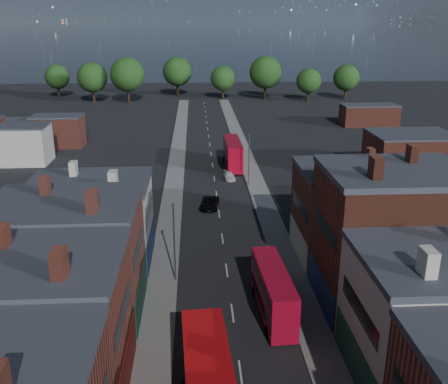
{
  "coord_description": "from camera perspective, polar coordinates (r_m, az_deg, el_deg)",
  "views": [
    {
      "loc": [
        -2.96,
        -14.0,
        24.34
      ],
      "look_at": [
        0.0,
        36.79,
        6.94
      ],
      "focal_mm": 40.0,
      "sensor_mm": 36.0,
      "label": 1
    }
  ],
  "objects": [
    {
      "name": "pavement_west",
      "position": [
        68.54,
        -6.08,
        -1.97
      ],
      "size": [
        3.0,
        200.0,
        0.12
      ],
      "primitive_type": "cube",
      "color": "gray",
      "rests_on": "ground"
    },
    {
      "name": "pavement_east",
      "position": [
        69.1,
        4.75,
        -1.75
      ],
      "size": [
        3.0,
        200.0,
        0.12
      ],
      "primitive_type": "cube",
      "color": "gray",
      "rests_on": "ground"
    },
    {
      "name": "lamp_post_2",
      "position": [
        48.23,
        -5.73,
        -5.24
      ],
      "size": [
        0.25,
        0.7,
        8.12
      ],
      "color": "slate",
      "rests_on": "ground"
    },
    {
      "name": "lamp_post_3",
      "position": [
        76.99,
        2.87,
        4.09
      ],
      "size": [
        0.25,
        0.7,
        8.12
      ],
      "color": "slate",
      "rests_on": "ground"
    },
    {
      "name": "bus_1",
      "position": [
        44.12,
        5.65,
        -11.21
      ],
      "size": [
        2.86,
        9.93,
        4.25
      ],
      "rotation": [
        0.0,
        0.0,
        0.05
      ],
      "color": "red",
      "rests_on": "ground"
    },
    {
      "name": "bus_2",
      "position": [
        87.28,
        1.02,
        4.46
      ],
      "size": [
        2.94,
        11.22,
        4.83
      ],
      "rotation": [
        0.0,
        0.0,
        0.01
      ],
      "color": "#A2071A",
      "rests_on": "ground"
    },
    {
      "name": "car_2",
      "position": [
        68.67,
        -1.66,
        -1.27
      ],
      "size": [
        2.95,
        5.22,
        1.38
      ],
      "primitive_type": "imported",
      "rotation": [
        0.0,
        0.0,
        -0.14
      ],
      "color": "black",
      "rests_on": "ground"
    },
    {
      "name": "car_3",
      "position": [
        81.15,
        0.59,
        1.85
      ],
      "size": [
        1.96,
        4.03,
        1.13
      ],
      "primitive_type": "imported",
      "rotation": [
        0.0,
        0.0,
        0.1
      ],
      "color": "white",
      "rests_on": "ground"
    },
    {
      "name": "ped_3",
      "position": [
        45.76,
        7.72,
        -12.08
      ],
      "size": [
        0.5,
        0.98,
        1.62
      ],
      "primitive_type": "imported",
      "rotation": [
        0.0,
        0.0,
        1.64
      ],
      "color": "#625D54",
      "rests_on": "pavement_east"
    }
  ]
}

